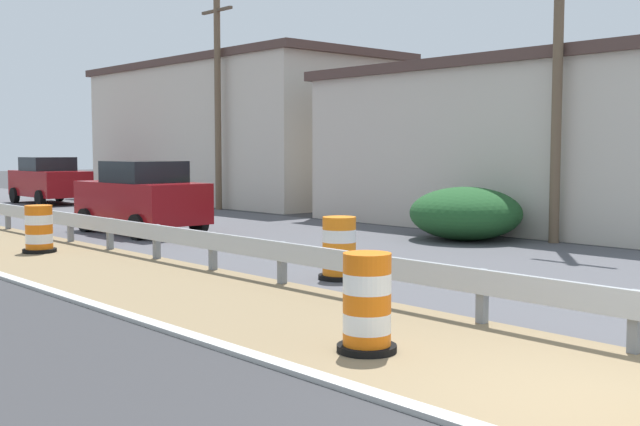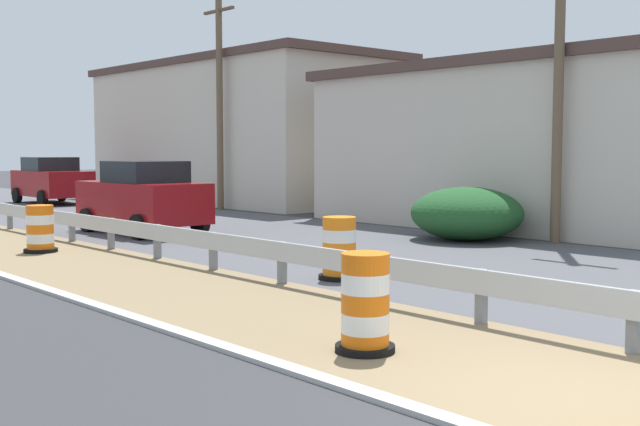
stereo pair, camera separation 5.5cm
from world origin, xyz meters
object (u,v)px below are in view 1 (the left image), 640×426
at_px(traffic_barrel_mid, 39,231).
at_px(utility_pole_near, 558,48).
at_px(utility_pole_mid, 218,100).
at_px(car_mid_far_lane, 49,180).
at_px(car_lead_near_lane, 142,197).
at_px(traffic_barrel_nearest, 367,307).
at_px(traffic_barrel_close, 339,251).

bearing_deg(traffic_barrel_mid, utility_pole_near, -33.77).
bearing_deg(utility_pole_mid, traffic_barrel_mid, -142.85).
height_order(car_mid_far_lane, utility_pole_mid, utility_pole_mid).
distance_m(car_lead_near_lane, utility_pole_near, 11.16).
xyz_separation_m(car_lead_near_lane, utility_pole_near, (6.20, -8.53, 3.63)).
distance_m(traffic_barrel_nearest, car_mid_far_lane, 26.61).
bearing_deg(car_lead_near_lane, traffic_barrel_close, 170.41).
xyz_separation_m(traffic_barrel_close, car_lead_near_lane, (1.22, 8.89, 0.48)).
bearing_deg(traffic_barrel_close, utility_pole_near, 2.79).
bearing_deg(traffic_barrel_mid, car_lead_near_lane, 28.66).
xyz_separation_m(car_mid_far_lane, utility_pole_mid, (3.33, -7.39, 3.10)).
xyz_separation_m(traffic_barrel_mid, utility_pole_mid, (9.95, 7.54, 3.60)).
relative_size(traffic_barrel_nearest, utility_pole_mid, 0.14).
distance_m(traffic_barrel_nearest, car_lead_near_lane, 13.35).
bearing_deg(utility_pole_mid, traffic_barrel_nearest, -120.45).
bearing_deg(traffic_barrel_close, utility_pole_mid, 62.38).
height_order(traffic_barrel_nearest, car_lead_near_lane, car_lead_near_lane).
height_order(traffic_barrel_close, traffic_barrel_mid, traffic_barrel_close).
relative_size(traffic_barrel_close, traffic_barrel_mid, 1.05).
relative_size(traffic_barrel_mid, utility_pole_mid, 0.13).
bearing_deg(traffic_barrel_mid, traffic_barrel_close, -70.98).
bearing_deg(traffic_barrel_close, traffic_barrel_nearest, -130.00).
bearing_deg(car_mid_far_lane, traffic_barrel_close, -10.15).
xyz_separation_m(traffic_barrel_nearest, utility_pole_mid, (10.69, 18.18, 3.56)).
xyz_separation_m(traffic_barrel_nearest, car_mid_far_lane, (7.36, 25.57, 0.47)).
relative_size(traffic_barrel_nearest, traffic_barrel_mid, 1.07).
bearing_deg(utility_pole_mid, car_lead_near_lane, -138.73).
distance_m(utility_pole_near, utility_pole_mid, 14.11).
relative_size(car_lead_near_lane, utility_pole_mid, 0.52).
xyz_separation_m(car_lead_near_lane, car_mid_far_lane, (3.02, 12.95, -0.00)).
xyz_separation_m(car_mid_far_lane, utility_pole_near, (3.18, -21.49, 3.64)).
bearing_deg(traffic_barrel_mid, utility_pole_mid, 37.15).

